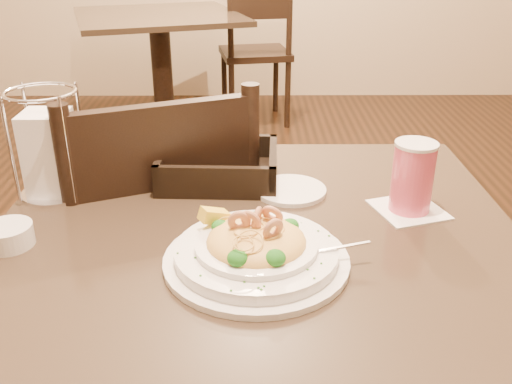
{
  "coord_description": "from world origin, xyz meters",
  "views": [
    {
      "loc": [
        -0.01,
        -0.81,
        1.22
      ],
      "look_at": [
        0.0,
        0.02,
        0.82
      ],
      "focal_mm": 40.0,
      "sensor_mm": 36.0,
      "label": 1
    }
  ],
  "objects_px": {
    "dining_chair_far": "(256,47)",
    "drink_glass": "(413,178)",
    "butter_ramekin": "(8,236)",
    "dining_chair_near": "(160,259)",
    "main_table": "(256,353)",
    "pasta_bowl": "(256,249)",
    "napkin_caddy": "(50,151)",
    "bread_basket": "(219,169)",
    "side_plate": "(291,190)",
    "background_table": "(161,55)"
  },
  "relations": [
    {
      "from": "dining_chair_far",
      "to": "drink_glass",
      "type": "bearing_deg",
      "value": 85.39
    },
    {
      "from": "drink_glass",
      "to": "butter_ramekin",
      "type": "bearing_deg",
      "value": -170.11
    },
    {
      "from": "dining_chair_near",
      "to": "dining_chair_far",
      "type": "bearing_deg",
      "value": -117.58
    },
    {
      "from": "dining_chair_near",
      "to": "dining_chair_far",
      "type": "xyz_separation_m",
      "value": [
        0.25,
        2.5,
        0.0
      ]
    },
    {
      "from": "main_table",
      "to": "butter_ramekin",
      "type": "relative_size",
      "value": 11.23
    },
    {
      "from": "pasta_bowl",
      "to": "napkin_caddy",
      "type": "bearing_deg",
      "value": 146.72
    },
    {
      "from": "main_table",
      "to": "bread_basket",
      "type": "relative_size",
      "value": 3.74
    },
    {
      "from": "dining_chair_far",
      "to": "drink_glass",
      "type": "distance_m",
      "value": 2.76
    },
    {
      "from": "drink_glass",
      "to": "napkin_caddy",
      "type": "bearing_deg",
      "value": 173.47
    },
    {
      "from": "dining_chair_far",
      "to": "butter_ramekin",
      "type": "relative_size",
      "value": 11.61
    },
    {
      "from": "dining_chair_near",
      "to": "pasta_bowl",
      "type": "height_order",
      "value": "dining_chair_near"
    },
    {
      "from": "side_plate",
      "to": "background_table",
      "type": "bearing_deg",
      "value": 104.34
    },
    {
      "from": "pasta_bowl",
      "to": "napkin_caddy",
      "type": "height_order",
      "value": "napkin_caddy"
    },
    {
      "from": "dining_chair_near",
      "to": "side_plate",
      "type": "xyz_separation_m",
      "value": [
        0.29,
        -0.15,
        0.25
      ]
    },
    {
      "from": "bread_basket",
      "to": "butter_ramekin",
      "type": "bearing_deg",
      "value": -141.61
    },
    {
      "from": "drink_glass",
      "to": "butter_ramekin",
      "type": "relative_size",
      "value": 1.81
    },
    {
      "from": "dining_chair_far",
      "to": "pasta_bowl",
      "type": "bearing_deg",
      "value": 79.59
    },
    {
      "from": "bread_basket",
      "to": "dining_chair_near",
      "type": "bearing_deg",
      "value": 150.73
    },
    {
      "from": "main_table",
      "to": "side_plate",
      "type": "xyz_separation_m",
      "value": [
        0.07,
        0.19,
        0.24
      ]
    },
    {
      "from": "side_plate",
      "to": "dining_chair_far",
      "type": "bearing_deg",
      "value": 91.0
    },
    {
      "from": "background_table",
      "to": "drink_glass",
      "type": "distance_m",
      "value": 2.62
    },
    {
      "from": "napkin_caddy",
      "to": "side_plate",
      "type": "xyz_separation_m",
      "value": [
        0.45,
        0.0,
        -0.08
      ]
    },
    {
      "from": "dining_chair_far",
      "to": "drink_glass",
      "type": "relative_size",
      "value": 6.42
    },
    {
      "from": "drink_glass",
      "to": "butter_ramekin",
      "type": "xyz_separation_m",
      "value": [
        -0.68,
        -0.12,
        -0.05
      ]
    },
    {
      "from": "drink_glass",
      "to": "side_plate",
      "type": "relative_size",
      "value": 1.05
    },
    {
      "from": "dining_chair_far",
      "to": "butter_ramekin",
      "type": "distance_m",
      "value": 2.89
    },
    {
      "from": "bread_basket",
      "to": "butter_ramekin",
      "type": "distance_m",
      "value": 0.42
    },
    {
      "from": "bread_basket",
      "to": "pasta_bowl",
      "type": "bearing_deg",
      "value": -77.03
    },
    {
      "from": "butter_ramekin",
      "to": "side_plate",
      "type": "bearing_deg",
      "value": 22.72
    },
    {
      "from": "dining_chair_near",
      "to": "pasta_bowl",
      "type": "xyz_separation_m",
      "value": [
        0.22,
        -0.4,
        0.27
      ]
    },
    {
      "from": "background_table",
      "to": "dining_chair_near",
      "type": "xyz_separation_m",
      "value": [
        0.32,
        -2.24,
        -0.01
      ]
    },
    {
      "from": "background_table",
      "to": "side_plate",
      "type": "distance_m",
      "value": 2.48
    },
    {
      "from": "main_table",
      "to": "dining_chair_far",
      "type": "bearing_deg",
      "value": 89.55
    },
    {
      "from": "pasta_bowl",
      "to": "drink_glass",
      "type": "xyz_separation_m",
      "value": [
        0.28,
        0.18,
        0.04
      ]
    },
    {
      "from": "drink_glass",
      "to": "pasta_bowl",
      "type": "bearing_deg",
      "value": -147.7
    },
    {
      "from": "main_table",
      "to": "bread_basket",
      "type": "bearing_deg",
      "value": 106.38
    },
    {
      "from": "pasta_bowl",
      "to": "background_table",
      "type": "bearing_deg",
      "value": 101.59
    },
    {
      "from": "napkin_caddy",
      "to": "bread_basket",
      "type": "bearing_deg",
      "value": 11.75
    },
    {
      "from": "dining_chair_far",
      "to": "drink_glass",
      "type": "height_order",
      "value": "dining_chair_far"
    },
    {
      "from": "side_plate",
      "to": "main_table",
      "type": "bearing_deg",
      "value": -110.07
    },
    {
      "from": "butter_ramekin",
      "to": "napkin_caddy",
      "type": "bearing_deg",
      "value": 85.4
    },
    {
      "from": "dining_chair_far",
      "to": "napkin_caddy",
      "type": "bearing_deg",
      "value": 71.32
    },
    {
      "from": "dining_chair_far",
      "to": "pasta_bowl",
      "type": "xyz_separation_m",
      "value": [
        -0.02,
        -2.9,
        0.27
      ]
    },
    {
      "from": "bread_basket",
      "to": "napkin_caddy",
      "type": "bearing_deg",
      "value": -168.25
    },
    {
      "from": "napkin_caddy",
      "to": "side_plate",
      "type": "height_order",
      "value": "napkin_caddy"
    },
    {
      "from": "background_table",
      "to": "main_table",
      "type": "bearing_deg",
      "value": -78.11
    },
    {
      "from": "napkin_caddy",
      "to": "dining_chair_near",
      "type": "bearing_deg",
      "value": 43.12
    },
    {
      "from": "pasta_bowl",
      "to": "napkin_caddy",
      "type": "relative_size",
      "value": 1.53
    },
    {
      "from": "dining_chair_far",
      "to": "background_table",
      "type": "bearing_deg",
      "value": 14.66
    },
    {
      "from": "main_table",
      "to": "drink_glass",
      "type": "height_order",
      "value": "drink_glass"
    }
  ]
}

